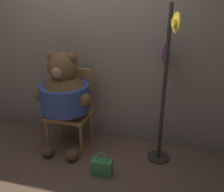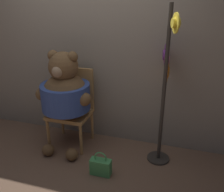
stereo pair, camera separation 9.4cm
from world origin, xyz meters
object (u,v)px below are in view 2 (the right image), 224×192
Objects in this scene: teddy_bear at (65,94)px; hat_display_rack at (165,86)px; handbag_on_ground at (101,166)px; chair at (72,104)px.

hat_display_rack reaches higher than teddy_bear.
hat_display_rack is 6.16× the size of handbag_on_ground.
chair is 0.28m from teddy_bear.
handbag_on_ground is (-0.61, -0.52, -0.88)m from hat_display_rack.
chair is 0.56× the size of hat_display_rack.
handbag_on_ground is at bearing -34.52° from teddy_bear.
chair is 3.43× the size of handbag_on_ground.
teddy_bear is 4.36× the size of handbag_on_ground.
teddy_bear is 1.00m from handbag_on_ground.
teddy_bear is 0.71× the size of hat_display_rack.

